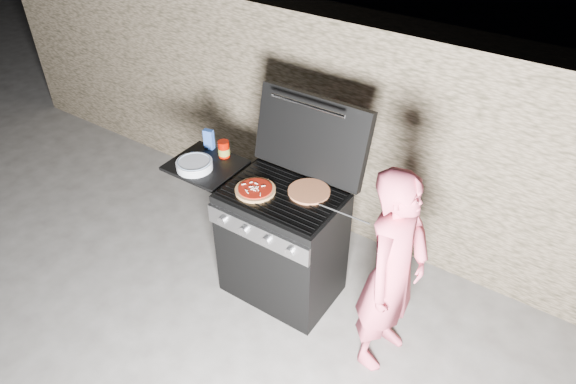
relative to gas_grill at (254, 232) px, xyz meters
The scene contains 10 objects.
ground 0.52m from the gas_grill, ahead, with size 50.00×50.00×0.00m, color #504B47.
stone_wall 1.17m from the gas_grill, 76.61° to the left, with size 8.00×0.35×1.80m, color #816D57.
gas_grill is the anchor object (origin of this frame).
pizza_topped 0.48m from the gas_grill, 40.08° to the right, with size 0.27×0.27×0.03m, color tan, non-canonical shape.
pizza_plain 0.62m from the gas_grill, 16.85° to the left, with size 0.28×0.28×0.02m, color #E58E58.
sauce_jar 0.65m from the gas_grill, 157.38° to the left, with size 0.08×0.08×0.13m, color #900B00.
blue_carton 0.77m from the gas_grill, 161.29° to the left, with size 0.07×0.04×0.16m, color #294EA4.
plate_stack 0.66m from the gas_grill, 169.01° to the right, with size 0.26×0.26×0.06m, color silver.
person 1.15m from the gas_grill, ahead, with size 0.54×0.35×1.47m, color #D65169.
tongs 0.87m from the gas_grill, ahead, with size 0.01×0.01×0.40m, color #242424.
Camera 1 is at (1.54, -2.23, 2.98)m, focal length 32.00 mm.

